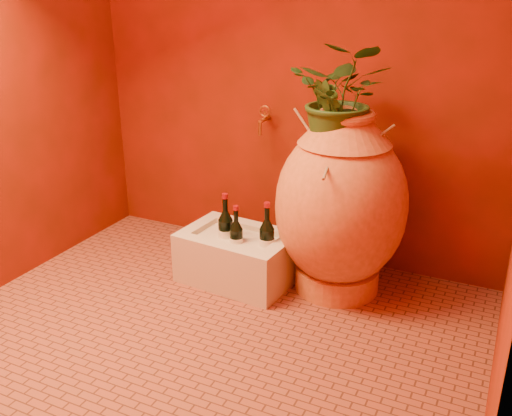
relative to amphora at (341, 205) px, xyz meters
The scene contains 10 objects.
floor 0.91m from the amphora, 122.68° to the right, with size 2.50×2.50×0.00m, color brown.
wall_back 0.94m from the amphora, 139.99° to the left, with size 2.50×0.02×2.50m, color #511904.
amphora is the anchor object (origin of this frame).
stone_basin 0.65m from the amphora, 164.25° to the right, with size 0.63×0.46×0.28m.
wine_bottle_a 0.59m from the amphora, 159.71° to the right, with size 0.08×0.08×0.31m.
wine_bottle_b 0.44m from the amphora, 155.85° to the right, with size 0.08×0.08×0.34m.
wine_bottle_c 0.65m from the amphora, 165.77° to the right, with size 0.09×0.09×0.35m.
wall_tap 0.71m from the amphora, 154.65° to the left, with size 0.07×0.15×0.16m.
plant_main 0.56m from the amphora, behind, with size 0.48×0.42×0.53m, color #214318.
plant_side 0.46m from the amphora, 149.45° to the right, with size 0.22×0.18×0.40m, color #214318.
Camera 1 is at (1.21, -2.02, 1.56)m, focal length 40.00 mm.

